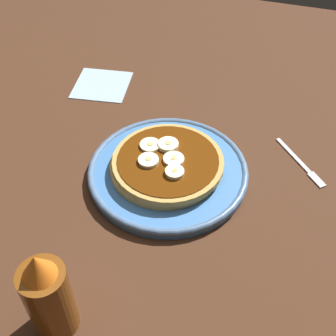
{
  "coord_description": "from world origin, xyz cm",
  "views": [
    {
      "loc": [
        50.02,
        15.61,
        54.94
      ],
      "look_at": [
        0.0,
        0.0,
        1.9
      ],
      "focal_mm": 48.38,
      "sensor_mm": 36.0,
      "label": 1
    }
  ],
  "objects_px": {
    "banana_slice_3": "(168,145)",
    "banana_slice_4": "(148,161)",
    "napkin": "(102,85)",
    "banana_slice_0": "(174,159)",
    "syrup_bottle": "(48,296)",
    "banana_slice_1": "(150,145)",
    "banana_slice_2": "(175,172)",
    "fork": "(302,164)",
    "pancake_stack": "(168,163)",
    "plate": "(168,171)"
  },
  "relations": [
    {
      "from": "banana_slice_3",
      "to": "pancake_stack",
      "type": "bearing_deg",
      "value": 15.61
    },
    {
      "from": "napkin",
      "to": "syrup_bottle",
      "type": "xyz_separation_m",
      "value": [
        0.5,
        0.15,
        0.06
      ]
    },
    {
      "from": "syrup_bottle",
      "to": "banana_slice_4",
      "type": "bearing_deg",
      "value": 173.91
    },
    {
      "from": "napkin",
      "to": "banana_slice_3",
      "type": "bearing_deg",
      "value": 48.31
    },
    {
      "from": "plate",
      "to": "banana_slice_3",
      "type": "distance_m",
      "value": 0.04
    },
    {
      "from": "banana_slice_0",
      "to": "fork",
      "type": "relative_size",
      "value": 0.33
    },
    {
      "from": "banana_slice_4",
      "to": "napkin",
      "type": "xyz_separation_m",
      "value": [
        -0.22,
        -0.18,
        -0.04
      ]
    },
    {
      "from": "banana_slice_0",
      "to": "banana_slice_4",
      "type": "relative_size",
      "value": 1.02
    },
    {
      "from": "plate",
      "to": "banana_slice_4",
      "type": "height_order",
      "value": "banana_slice_4"
    },
    {
      "from": "plate",
      "to": "napkin",
      "type": "bearing_deg",
      "value": -134.87
    },
    {
      "from": "banana_slice_4",
      "to": "syrup_bottle",
      "type": "xyz_separation_m",
      "value": [
        0.27,
        -0.03,
        0.02
      ]
    },
    {
      "from": "plate",
      "to": "banana_slice_2",
      "type": "bearing_deg",
      "value": 35.03
    },
    {
      "from": "banana_slice_1",
      "to": "banana_slice_2",
      "type": "xyz_separation_m",
      "value": [
        0.05,
        0.06,
        0.0
      ]
    },
    {
      "from": "pancake_stack",
      "to": "napkin",
      "type": "distance_m",
      "value": 0.3
    },
    {
      "from": "banana_slice_4",
      "to": "pancake_stack",
      "type": "bearing_deg",
      "value": 120.9
    },
    {
      "from": "banana_slice_2",
      "to": "syrup_bottle",
      "type": "bearing_deg",
      "value": -16.45
    },
    {
      "from": "pancake_stack",
      "to": "banana_slice_0",
      "type": "relative_size",
      "value": 5.56
    },
    {
      "from": "banana_slice_1",
      "to": "plate",
      "type": "bearing_deg",
      "value": 60.68
    },
    {
      "from": "banana_slice_3",
      "to": "fork",
      "type": "relative_size",
      "value": 0.34
    },
    {
      "from": "pancake_stack",
      "to": "banana_slice_3",
      "type": "height_order",
      "value": "banana_slice_3"
    },
    {
      "from": "banana_slice_2",
      "to": "napkin",
      "type": "bearing_deg",
      "value": -135.9
    },
    {
      "from": "pancake_stack",
      "to": "syrup_bottle",
      "type": "height_order",
      "value": "syrup_bottle"
    },
    {
      "from": "plate",
      "to": "banana_slice_0",
      "type": "xyz_separation_m",
      "value": [
        -0.0,
        0.01,
        0.03
      ]
    },
    {
      "from": "banana_slice_4",
      "to": "fork",
      "type": "bearing_deg",
      "value": 114.11
    },
    {
      "from": "napkin",
      "to": "syrup_bottle",
      "type": "relative_size",
      "value": 0.75
    },
    {
      "from": "napkin",
      "to": "syrup_bottle",
      "type": "distance_m",
      "value": 0.52
    },
    {
      "from": "banana_slice_0",
      "to": "syrup_bottle",
      "type": "height_order",
      "value": "syrup_bottle"
    },
    {
      "from": "banana_slice_4",
      "to": "napkin",
      "type": "distance_m",
      "value": 0.29
    },
    {
      "from": "plate",
      "to": "pancake_stack",
      "type": "xyz_separation_m",
      "value": [
        -0.0,
        -0.0,
        0.02
      ]
    },
    {
      "from": "plate",
      "to": "syrup_bottle",
      "type": "relative_size",
      "value": 1.81
    },
    {
      "from": "banana_slice_3",
      "to": "banana_slice_4",
      "type": "xyz_separation_m",
      "value": [
        0.04,
        -0.02,
        -0.0
      ]
    },
    {
      "from": "plate",
      "to": "pancake_stack",
      "type": "relative_size",
      "value": 1.4
    },
    {
      "from": "banana_slice_2",
      "to": "banana_slice_3",
      "type": "xyz_separation_m",
      "value": [
        -0.06,
        -0.03,
        0.0
      ]
    },
    {
      "from": "banana_slice_1",
      "to": "napkin",
      "type": "relative_size",
      "value": 0.32
    },
    {
      "from": "banana_slice_2",
      "to": "napkin",
      "type": "xyz_separation_m",
      "value": [
        -0.24,
        -0.23,
        -0.04
      ]
    },
    {
      "from": "banana_slice_2",
      "to": "pancake_stack",
      "type": "bearing_deg",
      "value": -144.89
    },
    {
      "from": "napkin",
      "to": "syrup_bottle",
      "type": "bearing_deg",
      "value": 17.02
    },
    {
      "from": "pancake_stack",
      "to": "banana_slice_4",
      "type": "bearing_deg",
      "value": -59.1
    },
    {
      "from": "pancake_stack",
      "to": "napkin",
      "type": "relative_size",
      "value": 1.73
    },
    {
      "from": "banana_slice_2",
      "to": "fork",
      "type": "relative_size",
      "value": 0.29
    },
    {
      "from": "banana_slice_2",
      "to": "syrup_bottle",
      "type": "xyz_separation_m",
      "value": [
        0.26,
        -0.08,
        0.02
      ]
    },
    {
      "from": "pancake_stack",
      "to": "banana_slice_4",
      "type": "distance_m",
      "value": 0.03
    },
    {
      "from": "plate",
      "to": "banana_slice_4",
      "type": "relative_size",
      "value": 7.94
    },
    {
      "from": "banana_slice_1",
      "to": "fork",
      "type": "bearing_deg",
      "value": 106.0
    },
    {
      "from": "banana_slice_1",
      "to": "banana_slice_4",
      "type": "relative_size",
      "value": 1.04
    },
    {
      "from": "fork",
      "to": "banana_slice_3",
      "type": "bearing_deg",
      "value": -74.16
    },
    {
      "from": "fork",
      "to": "syrup_bottle",
      "type": "height_order",
      "value": "syrup_bottle"
    },
    {
      "from": "pancake_stack",
      "to": "banana_slice_1",
      "type": "xyz_separation_m",
      "value": [
        -0.02,
        -0.04,
        0.01
      ]
    },
    {
      "from": "fork",
      "to": "syrup_bottle",
      "type": "xyz_separation_m",
      "value": [
        0.38,
        -0.27,
        0.06
      ]
    },
    {
      "from": "plate",
      "to": "syrup_bottle",
      "type": "xyz_separation_m",
      "value": [
        0.29,
        -0.06,
        0.06
      ]
    }
  ]
}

